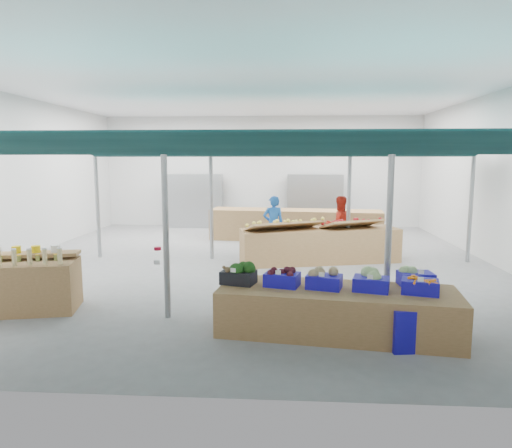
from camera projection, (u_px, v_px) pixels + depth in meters
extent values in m
plane|color=slate|center=(249.00, 263.00, 11.35)|extent=(13.00, 13.00, 0.00)
plane|color=silver|center=(248.00, 90.00, 10.77)|extent=(13.00, 13.00, 0.00)
plane|color=silver|center=(262.00, 172.00, 17.48)|extent=(12.00, 0.00, 12.00)
plane|color=silver|center=(10.00, 178.00, 11.44)|extent=(0.00, 13.00, 13.00)
plane|color=silver|center=(503.00, 179.00, 10.68)|extent=(0.00, 13.00, 13.00)
cylinder|color=gray|center=(97.00, 201.00, 11.89)|extent=(0.10, 0.10, 3.00)
cylinder|color=gray|center=(166.00, 226.00, 7.25)|extent=(0.10, 0.10, 3.00)
cylinder|color=gray|center=(211.00, 201.00, 11.70)|extent=(0.10, 0.10, 3.00)
cylinder|color=gray|center=(389.00, 229.00, 7.03)|extent=(0.10, 0.10, 3.00)
cylinder|color=gray|center=(349.00, 202.00, 11.48)|extent=(0.10, 0.10, 3.00)
cylinder|color=gray|center=(471.00, 203.00, 11.29)|extent=(0.10, 0.10, 3.00)
cylinder|color=gray|center=(276.00, 140.00, 6.96)|extent=(10.00, 0.06, 0.06)
cylinder|color=gray|center=(280.00, 148.00, 11.40)|extent=(10.00, 0.06, 0.06)
cube|color=#0B2B2F|center=(275.00, 143.00, 6.32)|extent=(9.50, 1.28, 0.30)
cube|color=#0B2B2F|center=(277.00, 146.00, 7.61)|extent=(9.50, 1.28, 0.30)
cube|color=#0B2B2F|center=(279.00, 150.00, 10.77)|extent=(9.50, 1.28, 0.30)
cube|color=#0B2B2F|center=(280.00, 151.00, 12.05)|extent=(9.50, 1.28, 0.30)
cube|color=#B23F33|center=(196.00, 201.00, 17.30)|extent=(2.00, 0.50, 2.00)
cube|color=#B23F33|center=(315.00, 202.00, 17.02)|extent=(2.00, 0.50, 2.00)
cube|color=brown|center=(17.00, 287.00, 7.69)|extent=(2.05, 1.23, 0.85)
cube|color=#997247|center=(21.00, 255.00, 7.89)|extent=(1.95, 0.76, 0.06)
cube|color=brown|center=(337.00, 311.00, 6.74)|extent=(3.58, 1.60, 0.67)
cube|color=brown|center=(320.00, 245.00, 11.43)|extent=(4.07, 1.83, 0.85)
cube|color=brown|center=(295.00, 225.00, 14.60)|extent=(5.51, 1.67, 0.98)
cube|color=#160FA8|center=(408.00, 329.00, 6.15)|extent=(0.53, 0.40, 0.58)
imported|color=#1A55AE|center=(273.00, 224.00, 12.54)|extent=(0.65, 0.50, 1.58)
imported|color=#B32216|center=(339.00, 225.00, 12.43)|extent=(0.89, 0.76, 1.58)
cube|color=black|center=(239.00, 277.00, 6.97)|extent=(0.57, 0.47, 0.20)
cube|color=white|center=(233.00, 270.00, 6.74)|extent=(0.08, 0.03, 0.06)
cube|color=#160FA8|center=(282.00, 279.00, 6.84)|extent=(0.57, 0.47, 0.20)
cube|color=white|center=(278.00, 272.00, 6.61)|extent=(0.08, 0.03, 0.06)
cube|color=#160FA8|center=(324.00, 282.00, 6.72)|extent=(0.57, 0.47, 0.20)
cube|color=white|center=(322.00, 275.00, 6.49)|extent=(0.08, 0.03, 0.06)
cube|color=#160FA8|center=(371.00, 284.00, 6.58)|extent=(0.57, 0.47, 0.20)
cube|color=white|center=(370.00, 277.00, 6.36)|extent=(0.08, 0.03, 0.06)
cube|color=#160FA8|center=(420.00, 286.00, 6.45)|extent=(0.57, 0.47, 0.20)
cube|color=white|center=(421.00, 279.00, 6.23)|extent=(0.08, 0.03, 0.06)
sphere|color=brown|center=(227.00, 270.00, 6.86)|extent=(0.09, 0.09, 0.09)
sphere|color=brown|center=(224.00, 267.00, 6.84)|extent=(0.06, 0.06, 0.06)
cylinder|color=#AF0B26|center=(158.00, 249.00, 7.52)|extent=(0.12, 0.12, 0.05)
cube|color=white|center=(157.00, 262.00, 7.49)|extent=(0.10, 0.01, 0.07)
cube|color=#997247|center=(284.00, 225.00, 11.10)|extent=(2.00, 1.46, 0.26)
cube|color=#997247|center=(352.00, 224.00, 11.39)|extent=(1.65, 1.28, 0.26)
cylinder|color=#8C6019|center=(389.00, 223.00, 11.56)|extent=(0.14, 0.14, 0.22)
cone|color=#26661E|center=(390.00, 216.00, 11.53)|extent=(0.12, 0.12, 0.18)
cube|color=#160FA8|center=(416.00, 279.00, 6.87)|extent=(0.52, 0.38, 0.20)
cube|color=white|center=(421.00, 272.00, 6.63)|extent=(0.08, 0.01, 0.06)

